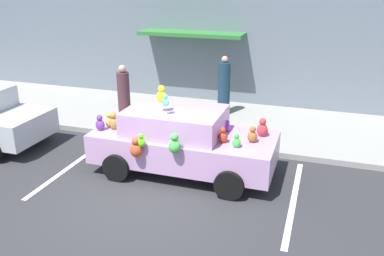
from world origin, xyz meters
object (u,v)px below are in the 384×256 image
(plush_covered_car, at_px, (181,140))
(pedestrian_walking_past, at_px, (124,93))
(pedestrian_near_shopfront, at_px, (224,88))
(teddy_bear_on_sidewalk, at_px, (162,120))

(plush_covered_car, height_order, pedestrian_walking_past, plush_covered_car)
(plush_covered_car, bearing_deg, pedestrian_near_shopfront, 90.29)
(teddy_bear_on_sidewalk, height_order, pedestrian_walking_past, pedestrian_walking_past)
(plush_covered_car, xyz_separation_m, pedestrian_near_shopfront, (-0.02, 4.11, 0.22))
(plush_covered_car, relative_size, pedestrian_walking_past, 2.57)
(teddy_bear_on_sidewalk, xyz_separation_m, pedestrian_walking_past, (-1.68, 0.96, 0.43))
(teddy_bear_on_sidewalk, bearing_deg, pedestrian_walking_past, 150.29)
(teddy_bear_on_sidewalk, relative_size, pedestrian_near_shopfront, 0.37)
(plush_covered_car, bearing_deg, pedestrian_walking_past, 135.46)
(pedestrian_near_shopfront, xyz_separation_m, pedestrian_walking_past, (-2.99, -1.15, -0.12))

